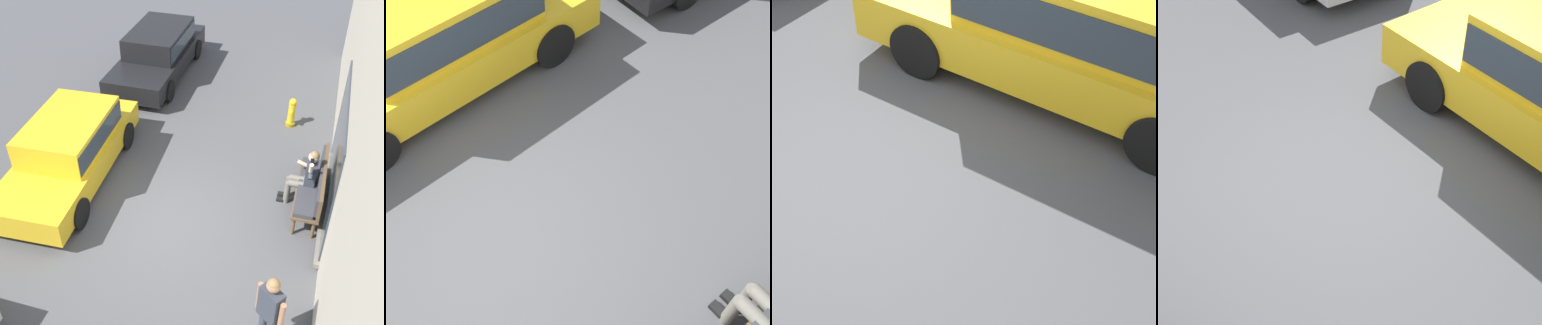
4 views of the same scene
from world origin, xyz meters
The scene contains 2 objects.
ground_plane centered at (0.00, 0.00, 0.00)m, with size 60.00×60.00×0.00m, color #4C4C4F.
parked_car_mid centered at (-0.81, -2.51, 0.81)m, with size 4.68×2.02×1.48m.
Camera 3 is at (-3.05, 2.60, 4.21)m, focal length 55.00 mm.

